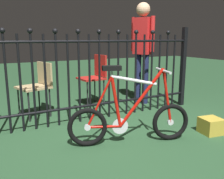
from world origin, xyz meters
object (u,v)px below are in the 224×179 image
at_px(chair_red, 95,74).
at_px(display_crate, 211,126).
at_px(chair_tan, 38,83).
at_px(person_visitor, 142,44).
at_px(bicycle, 130,118).

xyz_separation_m(chair_red, display_crate, (0.70, -1.91, -0.44)).
height_order(chair_red, display_crate, chair_red).
distance_m(chair_tan, person_visitor, 1.90).
bearing_deg(chair_tan, person_visitor, -2.93).
bearing_deg(display_crate, chair_red, 110.16).
height_order(person_visitor, display_crate, person_visitor).
bearing_deg(chair_red, chair_tan, -170.63).
bearing_deg(bicycle, person_visitor, 51.16).
distance_m(chair_red, display_crate, 2.09).
distance_m(chair_red, chair_tan, 1.03).
xyz_separation_m(chair_red, person_visitor, (0.80, -0.26, 0.52)).
distance_m(bicycle, display_crate, 1.08).
relative_size(bicycle, chair_tan, 1.66).
bearing_deg(chair_tan, display_crate, -45.48).
relative_size(chair_red, chair_tan, 1.09).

